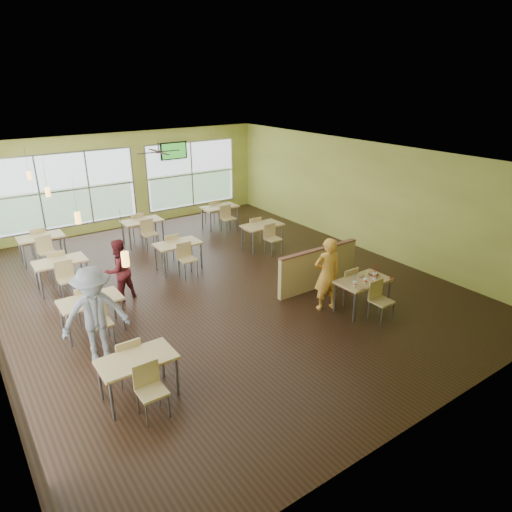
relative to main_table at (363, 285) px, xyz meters
name	(u,v)px	position (x,y,z in m)	size (l,w,h in m)	color
room	(214,225)	(-2.00, 3.00, 0.97)	(12.00, 12.04, 3.20)	black
window_bays	(67,217)	(-4.65, 6.08, 0.85)	(9.24, 10.24, 2.38)	white
main_table	(363,285)	(0.00, 0.00, 0.00)	(1.22, 1.52, 0.87)	tan
half_wall_divider	(318,268)	(0.00, 1.45, -0.11)	(2.40, 0.14, 1.04)	tan
dining_tables	(148,250)	(-3.05, 4.71, 0.00)	(6.92, 8.72, 0.87)	tan
pendant_lights	(62,204)	(-5.20, 3.68, 1.82)	(0.11, 7.31, 0.86)	#2D2119
ceiling_fan	(159,152)	(-2.00, 6.00, 2.32)	(1.25, 1.25, 0.29)	#2D2119
tv_backwall	(174,151)	(-0.20, 8.90, 1.82)	(1.00, 0.07, 0.60)	black
man_plaid	(327,274)	(-0.60, 0.52, 0.21)	(0.62, 0.41, 1.69)	orange
patron_maroon	(119,270)	(-4.23, 3.61, 0.11)	(0.73, 0.56, 1.49)	#5B191D
patron_grey	(95,314)	(-5.39, 1.49, 0.29)	(1.19, 0.69, 1.84)	slate
cup_blue	(355,283)	(-0.41, -0.12, 0.18)	(0.09, 0.09, 0.32)	white
cup_yellow	(365,280)	(-0.10, -0.15, 0.19)	(0.09, 0.09, 0.33)	white
cup_red_near	(374,280)	(0.07, -0.24, 0.18)	(0.08, 0.08, 0.30)	white
cup_red_far	(375,275)	(0.27, -0.08, 0.19)	(0.09, 0.09, 0.33)	white
food_basket	(373,274)	(0.38, 0.05, 0.15)	(0.22, 0.22, 0.05)	black
ketchup_cup	(391,278)	(0.55, -0.30, 0.13)	(0.06, 0.06, 0.02)	#B01115
wrapper_left	(361,288)	(-0.39, -0.30, 0.14)	(0.16, 0.15, 0.04)	#AB8552
wrapper_mid	(362,276)	(0.10, 0.15, 0.14)	(0.18, 0.16, 0.04)	#AB8552
wrapper_right	(378,281)	(0.17, -0.26, 0.14)	(0.14, 0.12, 0.03)	#AB8552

